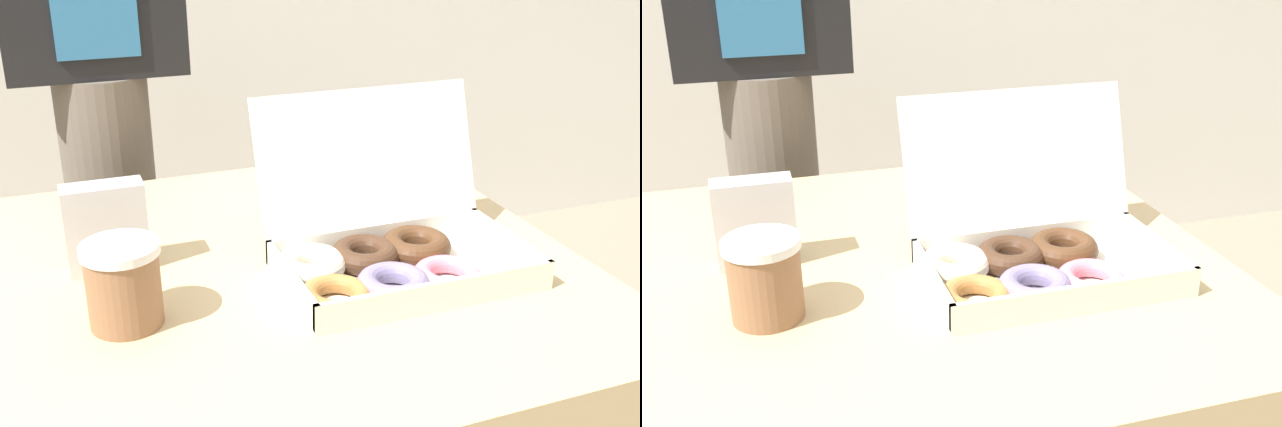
{
  "view_description": "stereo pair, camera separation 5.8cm",
  "coord_description": "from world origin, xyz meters",
  "views": [
    {
      "loc": [
        -0.22,
        -0.95,
        1.23
      ],
      "look_at": [
        0.1,
        -0.11,
        0.86
      ],
      "focal_mm": 42.0,
      "sensor_mm": 36.0,
      "label": 1
    },
    {
      "loc": [
        -0.16,
        -0.97,
        1.23
      ],
      "look_at": [
        0.1,
        -0.11,
        0.86
      ],
      "focal_mm": 42.0,
      "sensor_mm": 36.0,
      "label": 2
    }
  ],
  "objects": [
    {
      "name": "napkin_holder",
      "position": [
        -0.16,
        0.07,
        0.81
      ],
      "size": [
        0.11,
        0.05,
        0.13
      ],
      "color": "silver",
      "rests_on": "table"
    },
    {
      "name": "donut_box",
      "position": [
        0.22,
        -0.09,
        0.78
      ],
      "size": [
        0.39,
        0.29,
        0.24
      ],
      "color": "white",
      "rests_on": "table"
    },
    {
      "name": "person_customer",
      "position": [
        -0.1,
        0.65,
        1.0
      ],
      "size": [
        0.35,
        0.23,
        1.73
      ],
      "color": "#665B51",
      "rests_on": "ground_plane"
    },
    {
      "name": "coffee_cup",
      "position": [
        -0.16,
        -0.1,
        0.8
      ],
      "size": [
        0.1,
        0.1,
        0.11
      ],
      "color": "#8C6042",
      "rests_on": "table"
    }
  ]
}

